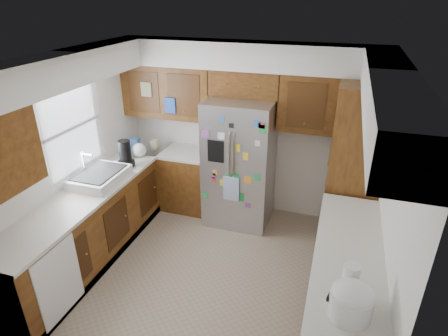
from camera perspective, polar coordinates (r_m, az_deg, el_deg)
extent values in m
plane|color=gray|center=(4.74, -1.88, -15.11)|extent=(3.60, 3.60, 0.00)
cube|color=white|center=(5.45, 3.58, 5.78)|extent=(3.60, 0.04, 2.50)
cube|color=white|center=(4.90, -22.35, 1.50)|extent=(0.04, 3.20, 2.50)
cube|color=white|center=(3.89, 23.83, -5.10)|extent=(0.04, 3.20, 2.50)
cube|color=white|center=(2.84, -13.50, -15.62)|extent=(3.60, 0.04, 2.50)
cube|color=white|center=(3.64, -2.46, 16.39)|extent=(3.60, 3.20, 0.02)
cube|color=white|center=(5.00, 3.36, 16.73)|extent=(3.60, 0.38, 0.35)
cube|color=white|center=(4.49, -22.73, 13.85)|extent=(0.38, 3.20, 0.35)
cube|color=white|center=(3.48, 23.84, 10.75)|extent=(0.38, 3.20, 0.35)
cube|color=#45210D|center=(5.52, -8.44, 11.51)|extent=(1.33, 0.34, 0.75)
cube|color=#45210D|center=(4.99, 16.14, 9.27)|extent=(1.33, 0.34, 0.75)
cube|color=white|center=(4.85, -22.20, 5.73)|extent=(0.02, 0.90, 1.05)
cube|color=white|center=(4.82, -21.85, 5.70)|extent=(0.01, 1.02, 1.15)
cube|color=#1E4DB0|center=(5.35, -8.24, 9.41)|extent=(0.16, 0.02, 0.22)
cube|color=#C1B294|center=(5.46, -11.76, 11.64)|extent=(0.16, 0.02, 0.20)
cube|color=#45210D|center=(4.90, -20.19, -8.98)|extent=(0.60, 2.60, 0.88)
cube|color=#45210D|center=(5.76, -5.37, -1.96)|extent=(0.75, 0.60, 0.88)
cube|color=white|center=(4.67, -21.03, -4.30)|extent=(0.63, 2.60, 0.04)
cube|color=white|center=(5.56, -5.56, 2.25)|extent=(0.75, 0.60, 0.04)
cube|color=black|center=(5.12, -19.52, -12.60)|extent=(0.60, 2.60, 0.10)
cube|color=white|center=(4.22, -23.78, -15.62)|extent=(0.01, 0.58, 0.80)
cube|color=#45210D|center=(3.94, 17.63, -18.23)|extent=(0.60, 2.25, 0.88)
cube|color=white|center=(3.64, 18.60, -12.95)|extent=(0.63, 2.25, 0.04)
cube|color=black|center=(4.21, 16.88, -22.10)|extent=(0.60, 2.25, 0.10)
cube|color=#45210D|center=(4.96, 19.17, 0.10)|extent=(0.60, 0.90, 2.15)
cube|color=#AAAAAF|center=(5.23, 2.39, 0.77)|extent=(0.90, 0.75, 1.80)
cylinder|color=silver|center=(4.83, 0.83, 0.59)|extent=(0.02, 0.02, 0.90)
cylinder|color=silver|center=(4.82, 1.51, 0.50)|extent=(0.02, 0.02, 0.90)
cube|color=black|center=(4.83, -1.28, 2.54)|extent=(0.22, 0.01, 0.30)
cube|color=white|center=(4.97, 1.09, -3.18)|extent=(0.22, 0.01, 0.34)
cube|color=red|center=(5.02, -1.60, -1.79)|extent=(0.05, 0.00, 0.08)
cube|color=green|center=(4.93, 0.58, -1.38)|extent=(0.06, 0.00, 0.11)
cube|color=white|center=(4.73, -0.44, 4.89)|extent=(0.09, 0.00, 0.09)
cube|color=orange|center=(4.87, 3.60, -1.86)|extent=(0.11, 0.00, 0.11)
cube|color=#8C4C99|center=(4.79, -2.87, 5.26)|extent=(0.10, 0.00, 0.11)
cube|color=green|center=(4.96, 0.68, -2.08)|extent=(0.08, 0.00, 0.06)
cube|color=yellow|center=(4.73, 3.30, 1.76)|extent=(0.07, 0.00, 0.10)
cube|color=#8C4C99|center=(4.99, -1.61, -1.20)|extent=(0.06, 0.00, 0.08)
cube|color=green|center=(4.82, 5.05, -1.44)|extent=(0.09, 0.00, 0.08)
cube|color=white|center=(4.63, 5.13, 3.75)|extent=(0.07, 0.00, 0.08)
cube|color=blue|center=(4.54, 5.07, 6.74)|extent=(0.09, 0.00, 0.08)
cube|color=#8C4C99|center=(5.05, 3.66, -5.70)|extent=(0.08, 0.00, 0.07)
cube|color=red|center=(4.54, 5.75, 6.45)|extent=(0.08, 0.00, 0.07)
cube|color=black|center=(4.64, 1.10, 6.47)|extent=(0.06, 0.00, 0.06)
cube|color=green|center=(5.02, 2.57, -4.48)|extent=(0.09, 0.00, 0.12)
cube|color=green|center=(4.55, 5.87, 5.92)|extent=(0.08, 0.00, 0.11)
cube|color=yellow|center=(4.72, 2.11, 3.07)|extent=(0.06, 0.00, 0.10)
cube|color=yellow|center=(5.00, -0.25, -2.25)|extent=(0.07, 0.00, 0.09)
cube|color=blue|center=(4.65, -0.30, 7.47)|extent=(0.06, 0.00, 0.07)
cube|color=green|center=(4.90, 1.73, -1.32)|extent=(0.10, 0.00, 0.09)
cube|color=green|center=(5.19, -2.87, -4.22)|extent=(0.08, 0.00, 0.08)
cube|color=orange|center=(4.97, -1.39, -0.77)|extent=(0.06, 0.00, 0.08)
cube|color=blue|center=(5.04, 0.57, -3.63)|extent=(0.06, 0.00, 0.11)
cube|color=#45210D|center=(5.09, 3.31, 12.86)|extent=(0.96, 0.34, 0.35)
sphere|color=blue|center=(5.06, -1.20, 16.25)|extent=(0.24, 0.24, 0.24)
cylinder|color=black|center=(4.98, 4.39, 15.61)|extent=(0.30, 0.30, 0.17)
ellipsoid|color=#333338|center=(4.97, 4.43, 16.58)|extent=(0.28, 0.28, 0.12)
cube|color=white|center=(4.90, -18.40, -1.32)|extent=(0.52, 0.70, 0.12)
cube|color=black|center=(4.88, -18.51, -0.64)|extent=(0.44, 0.60, 0.02)
cylinder|color=silver|center=(4.95, -20.54, 0.66)|extent=(0.02, 0.02, 0.30)
cylinder|color=silver|center=(4.87, -20.21, 1.96)|extent=(0.16, 0.02, 0.02)
cube|color=yellow|center=(4.69, -18.07, -3.10)|extent=(0.10, 0.18, 0.04)
cube|color=black|center=(5.21, -14.64, 0.66)|extent=(0.18, 0.14, 0.10)
cylinder|color=black|center=(5.13, -14.88, 2.58)|extent=(0.16, 0.16, 0.28)
cylinder|color=#AAAAAF|center=(5.42, -14.80, 2.23)|extent=(0.14, 0.14, 0.20)
sphere|color=white|center=(5.48, -12.82, 2.69)|extent=(0.20, 0.20, 0.20)
cube|color=#3F72B2|center=(5.73, -13.41, 3.57)|extent=(0.14, 0.10, 0.18)
cube|color=#BFB28C|center=(5.72, -10.50, 3.57)|extent=(0.10, 0.08, 0.14)
cylinder|color=white|center=(5.17, -16.29, 0.30)|extent=(0.08, 0.08, 0.11)
cylinder|color=white|center=(3.03, 18.73, -19.07)|extent=(0.31, 0.31, 0.21)
ellipsoid|color=white|center=(2.96, 19.02, -17.62)|extent=(0.30, 0.30, 0.14)
cube|color=black|center=(3.01, 15.88, -18.46)|extent=(0.04, 0.06, 0.04)
cylinder|color=white|center=(3.17, 18.67, -15.89)|extent=(0.13, 0.13, 0.29)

